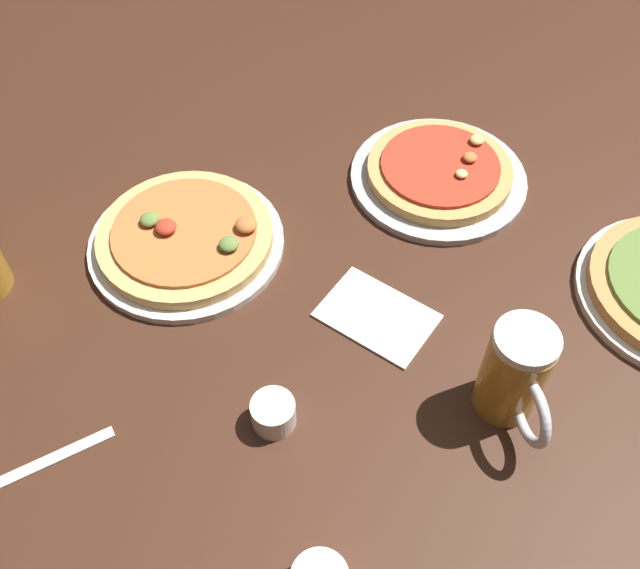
# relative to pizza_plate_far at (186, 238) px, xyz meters

# --- Properties ---
(ground_plane) EXTENTS (2.40, 2.40, 0.03)m
(ground_plane) POSITION_rel_pizza_plate_far_xyz_m (0.11, -0.18, -0.03)
(ground_plane) COLOR #3D2114
(pizza_plate_far) EXTENTS (0.28, 0.28, 0.05)m
(pizza_plate_far) POSITION_rel_pizza_plate_far_xyz_m (0.00, 0.00, 0.00)
(pizza_plate_far) COLOR silver
(pizza_plate_far) RESTS_ON ground_plane
(pizza_plate_side) EXTENTS (0.27, 0.27, 0.05)m
(pizza_plate_side) POSITION_rel_pizza_plate_far_xyz_m (0.39, -0.09, -0.00)
(pizza_plate_side) COLOR #B2B2B7
(pizza_plate_side) RESTS_ON ground_plane
(beer_mug_amber) EXTENTS (0.07, 0.13, 0.14)m
(beer_mug_amber) POSITION_rel_pizza_plate_far_xyz_m (0.21, -0.44, 0.05)
(beer_mug_amber) COLOR #B27A23
(beer_mug_amber) RESTS_ON ground_plane
(ramekin_butter) EXTENTS (0.05, 0.05, 0.04)m
(ramekin_butter) POSITION_rel_pizza_plate_far_xyz_m (-0.04, -0.31, 0.00)
(ramekin_butter) COLOR silver
(ramekin_butter) RESTS_ON ground_plane
(napkin_folded) EXTENTS (0.15, 0.17, 0.01)m
(napkin_folded) POSITION_rel_pizza_plate_far_xyz_m (0.15, -0.25, -0.01)
(napkin_folded) COLOR white
(napkin_folded) RESTS_ON ground_plane
(fork_left) EXTENTS (0.21, 0.04, 0.01)m
(fork_left) POSITION_rel_pizza_plate_far_xyz_m (-0.31, -0.21, -0.01)
(fork_left) COLOR silver
(fork_left) RESTS_ON ground_plane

